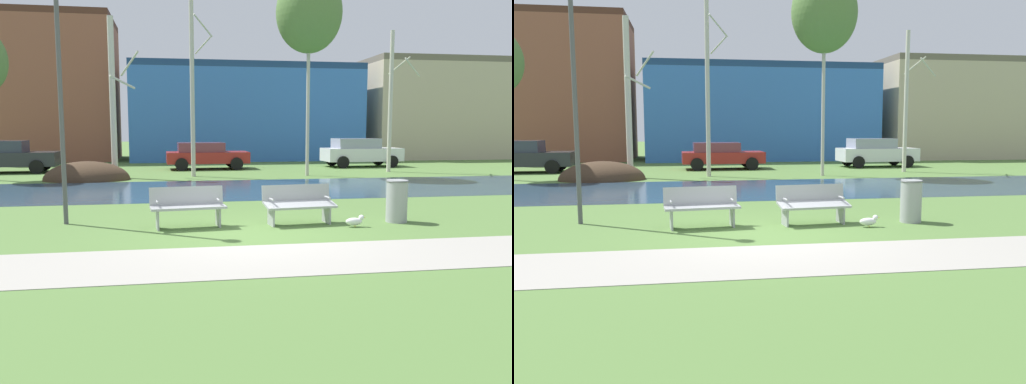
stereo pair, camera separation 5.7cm
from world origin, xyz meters
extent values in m
plane|color=#517538|center=(0.00, 10.00, 0.00)|extent=(120.00, 120.00, 0.00)
cube|color=#9E998E|center=(0.00, -2.00, 0.01)|extent=(60.00, 2.06, 0.01)
cube|color=#2D475B|center=(0.00, 7.77, 0.00)|extent=(80.00, 6.03, 0.01)
ellipsoid|color=#423021|center=(-4.96, 11.87, 0.00)|extent=(3.47, 2.43, 1.54)
cube|color=#9EA0A3|center=(-1.23, 0.91, 0.45)|extent=(1.64, 0.64, 0.05)
cube|color=#9EA0A3|center=(-1.26, 1.19, 0.67)|extent=(1.60, 0.25, 0.40)
cube|color=#9EA0A3|center=(-1.89, 0.90, 0.23)|extent=(0.08, 0.43, 0.45)
cube|color=#9EA0A3|center=(-0.58, 1.04, 0.23)|extent=(0.08, 0.43, 0.45)
cylinder|color=#9EA0A3|center=(-1.88, 0.86, 0.59)|extent=(0.07, 0.28, 0.04)
cylinder|color=#9EA0A3|center=(-0.58, 1.00, 0.59)|extent=(0.07, 0.28, 0.04)
cube|color=#9EA0A3|center=(1.23, 0.91, 0.45)|extent=(1.64, 0.64, 0.14)
cube|color=#9EA0A3|center=(1.20, 1.19, 0.67)|extent=(1.60, 0.25, 0.40)
cube|color=#9EA0A3|center=(0.57, 0.90, 0.23)|extent=(0.08, 0.43, 0.45)
cube|color=#9EA0A3|center=(1.88, 1.04, 0.23)|extent=(0.08, 0.43, 0.45)
cylinder|color=#9EA0A3|center=(0.57, 0.86, 0.59)|extent=(0.07, 0.28, 0.04)
cylinder|color=#9EA0A3|center=(1.88, 1.00, 0.59)|extent=(0.07, 0.28, 0.04)
cylinder|color=#999B9E|center=(3.49, 0.88, 0.48)|extent=(0.48, 0.48, 0.96)
torus|color=#5B5D5E|center=(3.49, 0.88, 0.93)|extent=(0.50, 0.50, 0.04)
ellipsoid|color=white|center=(2.32, 0.46, 0.12)|extent=(0.37, 0.17, 0.17)
sphere|color=white|center=(2.48, 0.46, 0.20)|extent=(0.12, 0.12, 0.12)
cone|color=gold|center=(2.55, 0.46, 0.20)|extent=(0.07, 0.04, 0.04)
cylinder|color=gold|center=(2.33, 0.42, 0.05)|extent=(0.01, 0.01, 0.10)
cylinder|color=gold|center=(2.33, 0.49, 0.05)|extent=(0.01, 0.01, 0.10)
cylinder|color=#4C4C51|center=(-3.92, 1.85, 2.79)|extent=(0.10, 0.10, 5.58)
cylinder|color=beige|center=(-3.92, 12.71, 3.36)|extent=(0.26, 0.26, 6.73)
cylinder|color=beige|center=(-3.22, 13.19, 4.86)|extent=(0.91, 1.27, 0.97)
cylinder|color=beige|center=(-3.46, 12.24, 4.00)|extent=(0.99, 0.96, 0.51)
cylinder|color=#BCB7A8|center=(-0.58, 12.73, 4.34)|extent=(0.19, 0.19, 8.68)
cylinder|color=#BCB7A8|center=(-0.08, 13.08, 5.68)|extent=(0.67, 0.94, 0.64)
cylinder|color=#BCB7A8|center=(-0.11, 12.25, 6.37)|extent=(0.87, 0.85, 0.80)
cylinder|color=#BCB7A8|center=(4.45, 12.27, 4.52)|extent=(0.15, 0.15, 9.05)
ellipsoid|color=#567A3D|center=(4.45, 12.27, 7.06)|extent=(2.87, 2.87, 3.44)
cylinder|color=beige|center=(8.88, 13.59, 3.34)|extent=(0.20, 0.20, 6.68)
cylinder|color=beige|center=(9.44, 13.97, 5.10)|extent=(0.72, 1.01, 0.79)
cylinder|color=beige|center=(9.59, 12.85, 4.90)|extent=(1.46, 1.42, 0.71)
cube|color=#282B30|center=(-9.32, 16.11, 0.65)|extent=(4.84, 2.01, 0.66)
cylinder|color=black|center=(-7.77, 17.09, 0.32)|extent=(0.65, 0.24, 0.64)
cylinder|color=black|center=(-7.72, 15.23, 0.32)|extent=(0.65, 0.24, 0.64)
cube|color=maroon|center=(0.33, 16.69, 0.61)|extent=(4.23, 2.01, 0.57)
cube|color=brown|center=(-0.01, 16.68, 1.13)|extent=(2.39, 1.73, 0.47)
cylinder|color=black|center=(1.67, 17.68, 0.32)|extent=(0.65, 0.24, 0.64)
cylinder|color=black|center=(1.73, 15.80, 0.32)|extent=(0.65, 0.24, 0.64)
cylinder|color=black|center=(-1.08, 17.59, 0.32)|extent=(0.65, 0.24, 0.64)
cylinder|color=black|center=(-1.02, 15.71, 0.32)|extent=(0.65, 0.24, 0.64)
cube|color=silver|center=(8.77, 16.95, 0.67)|extent=(4.26, 1.88, 0.70)
cube|color=#949AAC|center=(8.44, 16.94, 1.28)|extent=(2.40, 1.62, 0.53)
cylinder|color=black|center=(10.14, 17.87, 0.32)|extent=(0.65, 0.24, 0.64)
cylinder|color=black|center=(10.19, 16.11, 0.32)|extent=(0.65, 0.24, 0.64)
cylinder|color=black|center=(7.36, 17.78, 0.32)|extent=(0.65, 0.24, 0.64)
cylinder|color=black|center=(7.41, 16.03, 0.32)|extent=(0.65, 0.24, 0.64)
cube|color=brown|center=(-10.10, 26.27, 4.42)|extent=(10.00, 6.71, 8.84)
cube|color=#4E2C21|center=(-10.10, 26.27, 9.04)|extent=(10.00, 6.71, 0.40)
cube|color=#3870C6|center=(3.45, 25.66, 2.90)|extent=(14.86, 7.91, 5.80)
cube|color=navy|center=(3.45, 25.66, 6.00)|extent=(14.86, 7.91, 0.40)
cube|color=#BCAD8E|center=(19.27, 25.53, 3.20)|extent=(14.94, 8.34, 6.39)
cube|color=#675F4E|center=(19.27, 25.53, 6.59)|extent=(14.94, 8.34, 0.40)
camera|label=1|loc=(-1.61, -10.11, 2.15)|focal=36.36mm
camera|label=2|loc=(-1.55, -10.12, 2.15)|focal=36.36mm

